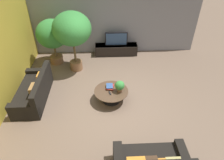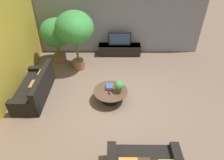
# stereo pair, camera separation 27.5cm
# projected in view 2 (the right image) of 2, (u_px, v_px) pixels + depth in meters

# --- Properties ---
(ground_plane) EXTENTS (24.00, 24.00, 0.00)m
(ground_plane) POSITION_uv_depth(u_px,v_px,m) (113.00, 99.00, 6.45)
(ground_plane) COLOR brown
(back_wall_stone) EXTENTS (7.40, 0.12, 3.00)m
(back_wall_stone) POSITION_uv_depth(u_px,v_px,m) (114.00, 18.00, 8.19)
(back_wall_stone) COLOR gray
(back_wall_stone) RESTS_ON ground
(side_wall_left) EXTENTS (0.12, 7.40, 3.00)m
(side_wall_left) POSITION_uv_depth(u_px,v_px,m) (1.00, 54.00, 5.75)
(side_wall_left) COLOR gold
(side_wall_left) RESTS_ON ground
(media_console) EXTENTS (1.84, 0.50, 0.45)m
(media_console) POSITION_uv_depth(u_px,v_px,m) (119.00, 50.00, 8.68)
(media_console) COLOR black
(media_console) RESTS_ON ground
(television) EXTENTS (0.95, 0.13, 0.56)m
(television) POSITION_uv_depth(u_px,v_px,m) (120.00, 39.00, 8.39)
(television) COLOR black
(television) RESTS_ON media_console
(coffee_table) EXTENTS (1.06, 1.06, 0.38)m
(coffee_table) POSITION_uv_depth(u_px,v_px,m) (111.00, 94.00, 6.24)
(coffee_table) COLOR black
(coffee_table) RESTS_ON ground
(couch_by_wall) EXTENTS (0.84, 1.96, 0.84)m
(couch_by_wall) POSITION_uv_depth(u_px,v_px,m) (35.00, 89.00, 6.41)
(couch_by_wall) COLOR black
(couch_by_wall) RESTS_ON ground
(potted_palm_tall) EXTENTS (1.19, 1.19, 1.80)m
(potted_palm_tall) POSITION_uv_depth(u_px,v_px,m) (56.00, 34.00, 7.66)
(potted_palm_tall) COLOR brown
(potted_palm_tall) RESTS_ON ground
(potted_palm_corner) EXTENTS (1.36, 1.36, 2.25)m
(potted_palm_corner) POSITION_uv_depth(u_px,v_px,m) (75.00, 29.00, 6.97)
(potted_palm_corner) COLOR brown
(potted_palm_corner) RESTS_ON ground
(potted_plant_tabletop) EXTENTS (0.29, 0.29, 0.37)m
(potted_plant_tabletop) POSITION_uv_depth(u_px,v_px,m) (119.00, 86.00, 6.02)
(potted_plant_tabletop) COLOR brown
(potted_plant_tabletop) RESTS_ON coffee_table
(book_stack) EXTENTS (0.27, 0.33, 0.09)m
(book_stack) POSITION_uv_depth(u_px,v_px,m) (109.00, 86.00, 6.27)
(book_stack) COLOR gold
(book_stack) RESTS_ON coffee_table
(remote_black) EXTENTS (0.08, 0.16, 0.02)m
(remote_black) POSITION_uv_depth(u_px,v_px,m) (109.00, 93.00, 6.07)
(remote_black) COLOR black
(remote_black) RESTS_ON coffee_table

